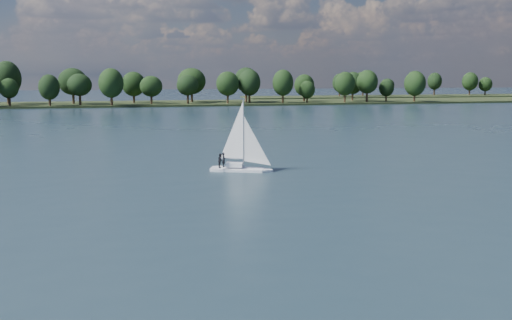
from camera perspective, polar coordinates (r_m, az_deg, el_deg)
The scene contains 5 objects.
ground at distance 125.68m, azimuth -8.19°, elevation 2.94°, with size 700.00×700.00×0.00m, color #233342.
far_shore at distance 237.20m, azimuth -10.51°, elevation 5.48°, with size 660.00×40.00×1.50m, color black.
far_shore_back at distance 331.98m, azimuth 18.01°, elevation 6.04°, with size 220.00×30.00×1.40m, color black.
sailboat at distance 71.54m, azimuth -1.84°, elevation 0.95°, with size 7.40×4.56×9.44m.
treeline at distance 233.34m, azimuth -11.61°, elevation 7.42°, with size 562.63×74.23×18.87m.
Camera 1 is at (-10.39, -24.67, 12.08)m, focal length 40.00 mm.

